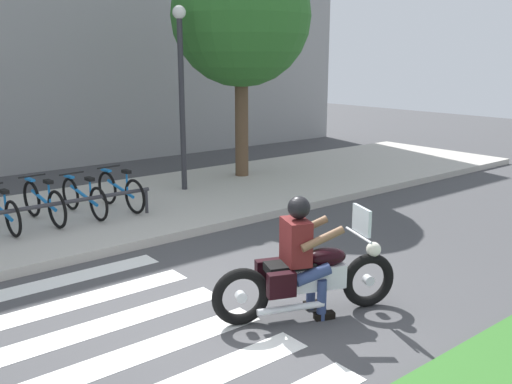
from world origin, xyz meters
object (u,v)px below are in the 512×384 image
object	(u,v)px
bicycle_4	(44,202)
tree_near_rack	(241,17)
bicycle_3	(0,211)
street_lamp	(181,83)
bicycle_6	(120,191)
bicycle_5	(84,197)
rider	(302,248)
motorcycle	(308,278)
bike_rack	(9,213)

from	to	relation	value
bicycle_4	tree_near_rack	size ratio (longest dim) A/B	0.30
bicycle_3	street_lamp	xyz separation A→B (m)	(3.98, 0.66, 1.97)
bicycle_4	bicycle_6	world-z (taller)	bicycle_4
bicycle_3	bicycle_5	bearing A→B (deg)	-0.01
rider	tree_near_rack	distance (m)	8.03
bicycle_3	motorcycle	bearing A→B (deg)	-69.04
motorcycle	bike_rack	distance (m)	5.14
bike_rack	bicycle_3	bearing A→B (deg)	90.05
tree_near_rack	rider	bearing A→B (deg)	-121.93
bicycle_3	bicycle_5	distance (m)	1.44
bicycle_5	tree_near_rack	world-z (taller)	tree_near_rack
rider	tree_near_rack	bearing A→B (deg)	58.07
tree_near_rack	bicycle_6	bearing A→B (deg)	-164.13
rider	street_lamp	xyz separation A→B (m)	(2.03, 5.90, 1.62)
rider	bicycle_3	distance (m)	5.61
street_lamp	bicycle_6	bearing A→B (deg)	-160.13
motorcycle	street_lamp	xyz separation A→B (m)	(1.96, 5.93, 1.99)
motorcycle	rider	distance (m)	0.38
motorcycle	tree_near_rack	world-z (taller)	tree_near_rack
rider	bicycle_6	size ratio (longest dim) A/B	0.89
motorcycle	bicycle_5	size ratio (longest dim) A/B	1.30
rider	street_lamp	size ratio (longest dim) A/B	0.36
bicycle_4	bicycle_5	distance (m)	0.72
motorcycle	bicycle_4	world-z (taller)	motorcycle
rider	bicycle_3	xyz separation A→B (m)	(-1.95, 5.25, -0.35)
bicycle_4	bicycle_5	bearing A→B (deg)	0.08
bicycle_4	bicycle_5	world-z (taller)	bicycle_4
motorcycle	bike_rack	size ratio (longest dim) A/B	0.44
bicycle_3	street_lamp	world-z (taller)	street_lamp
bike_rack	rider	bearing A→B (deg)	-67.41
bicycle_4	bicycle_5	xyz separation A→B (m)	(0.72, 0.00, -0.02)
bicycle_6	bicycle_5	bearing A→B (deg)	179.92
rider	tree_near_rack	world-z (taller)	tree_near_rack
tree_near_rack	bike_rack	bearing A→B (deg)	-164.68
bicycle_3	street_lamp	size ratio (longest dim) A/B	0.42
bicycle_4	rider	bearing A→B (deg)	-76.79
motorcycle	bicycle_5	distance (m)	5.31
tree_near_rack	bicycle_4	bearing A→B (deg)	-168.42
bicycle_5	bicycle_4	bearing A→B (deg)	-179.92
bicycle_3	bike_rack	xyz separation A→B (m)	(0.00, -0.55, 0.08)
bicycle_4	tree_near_rack	xyz separation A→B (m)	(5.16, 1.06, 3.38)
bicycle_4	street_lamp	xyz separation A→B (m)	(3.26, 0.66, 1.94)
bicycle_5	bicycle_3	bearing A→B (deg)	179.99
bicycle_3	tree_near_rack	distance (m)	6.88
street_lamp	bicycle_5	bearing A→B (deg)	-165.51
bike_rack	bicycle_6	bearing A→B (deg)	14.36
bicycle_4	motorcycle	bearing A→B (deg)	-76.15
bicycle_6	tree_near_rack	world-z (taller)	tree_near_rack
bicycle_5	tree_near_rack	distance (m)	5.69
bicycle_3	bicycle_4	xyz separation A→B (m)	(0.72, -0.00, 0.02)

